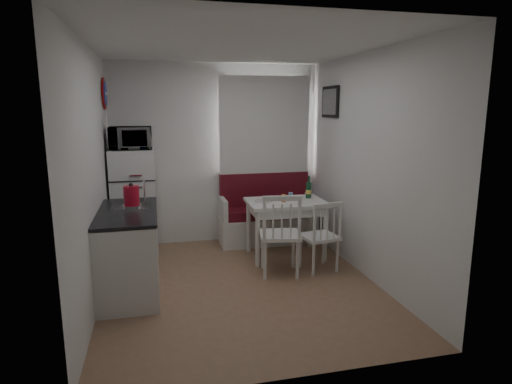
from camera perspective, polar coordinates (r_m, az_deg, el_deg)
floor at (r=4.96m, az=-2.03°, el=-12.30°), size 3.00×3.50×0.02m
ceiling at (r=4.59m, az=-2.26°, el=19.02°), size 3.00×3.50×0.02m
wall_back at (r=6.31m, az=-5.25°, el=5.02°), size 3.00×0.02×2.60m
wall_front at (r=2.93m, az=4.56°, el=-2.21°), size 3.00×0.02×2.60m
wall_left at (r=4.55m, az=-21.01°, el=1.91°), size 0.02×3.50×2.60m
wall_right at (r=5.10m, az=14.66°, el=3.22°), size 0.02×3.50×2.60m
window at (r=6.39m, az=1.03°, el=8.06°), size 1.22×0.06×1.47m
curtain at (r=6.32m, az=1.19°, el=8.48°), size 1.35×0.02×1.50m
kitchen_counter at (r=4.87m, az=-16.54°, el=-7.48°), size 0.62×1.32×1.16m
wall_sign at (r=5.94m, az=-19.49°, el=12.27°), size 0.03×0.40×0.40m
picture_frame at (r=6.04m, az=9.85°, el=11.76°), size 0.04×0.52×0.42m
bench at (r=6.39m, az=1.46°, el=-3.66°), size 1.42×0.55×1.01m
dining_table at (r=5.68m, az=4.01°, el=-2.04°), size 1.03×0.73×0.76m
chair_left at (r=5.00m, az=3.55°, el=-4.58°), size 0.54×0.52×0.54m
chair_right at (r=5.19m, az=8.81°, el=-4.93°), size 0.48×0.46×0.47m
fridge at (r=6.00m, az=-15.89°, el=-1.32°), size 0.57×0.57×1.44m
microwave at (r=5.83m, az=-16.37°, el=6.92°), size 0.53×0.36×0.29m
kettle at (r=4.83m, az=-16.27°, el=-0.51°), size 0.20×0.20×0.26m
wine_bottle at (r=5.83m, az=7.03°, el=0.65°), size 0.08×0.08×0.30m
drinking_glass_orange at (r=5.59m, az=3.69°, el=-0.82°), size 0.06×0.06×0.10m
drinking_glass_blue at (r=5.72m, az=4.64°, el=-0.56°), size 0.06×0.06×0.10m
plate at (r=5.59m, az=1.03°, el=-1.22°), size 0.23×0.23×0.02m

